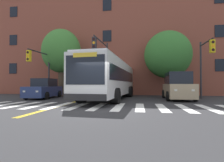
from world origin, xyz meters
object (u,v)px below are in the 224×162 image
city_bus (111,79)px  street_tree_curbside_small (61,52)px  car_navy_near_lane (44,89)px  traffic_light_overhead (102,57)px  car_tan_far_lane (177,87)px  street_tree_curbside_large (167,55)px  traffic_light_near_corner (205,59)px  car_silver_behind_bus (131,87)px  traffic_light_far_corner (41,64)px

city_bus → street_tree_curbside_small: 7.92m
car_navy_near_lane → traffic_light_overhead: bearing=12.2°
car_tan_far_lane → street_tree_curbside_large: (-0.26, 3.56, 3.33)m
street_tree_curbside_large → traffic_light_near_corner: bearing=-51.0°
traffic_light_overhead → city_bus: bearing=-45.4°
car_silver_behind_bus → traffic_light_far_corner: size_ratio=0.86×
car_silver_behind_bus → traffic_light_far_corner: traffic_light_far_corner is taller
car_navy_near_lane → traffic_light_far_corner: (-0.79, 0.65, 2.42)m
traffic_light_far_corner → street_tree_curbside_large: 13.03m
street_tree_curbside_small → car_silver_behind_bus: bearing=39.3°
city_bus → car_tan_far_lane: size_ratio=2.45×
car_navy_near_lane → car_silver_behind_bus: bearing=52.2°
city_bus → traffic_light_near_corner: (8.06, 0.51, 1.70)m
traffic_light_near_corner → car_tan_far_lane: bearing=-172.2°
street_tree_curbside_small → car_navy_near_lane: bearing=-90.0°
car_tan_far_lane → car_silver_behind_bus: (-4.36, 9.55, -0.22)m
car_tan_far_lane → traffic_light_near_corner: traffic_light_near_corner is taller
traffic_light_far_corner → street_tree_curbside_large: (12.56, 3.23, 1.17)m
traffic_light_overhead → traffic_light_near_corner: bearing=-3.2°
city_bus → traffic_light_far_corner: (-7.12, 0.51, 1.47)m
car_tan_far_lane → traffic_light_far_corner: 13.01m
car_tan_far_lane → traffic_light_overhead: bearing=173.0°
car_navy_near_lane → traffic_light_near_corner: bearing=2.6°
city_bus → street_tree_curbside_large: 7.11m
car_silver_behind_bus → street_tree_curbside_small: bearing=-140.7°
car_tan_far_lane → traffic_light_far_corner: size_ratio=1.06×
car_silver_behind_bus → car_navy_near_lane: bearing=-127.8°
car_silver_behind_bus → street_tree_curbside_large: (4.10, -5.99, 3.55)m
street_tree_curbside_large → traffic_light_far_corner: bearing=-165.6°
city_bus → street_tree_curbside_small: (-6.33, 3.46, 3.27)m
city_bus → car_tan_far_lane: (5.70, 0.19, -0.70)m
traffic_light_far_corner → city_bus: bearing=-4.1°
city_bus → car_navy_near_lane: size_ratio=2.56×
street_tree_curbside_large → street_tree_curbside_small: (-11.77, -0.29, 0.64)m
traffic_light_far_corner → traffic_light_overhead: (6.12, 0.50, 0.65)m
city_bus → traffic_light_overhead: traffic_light_overhead is taller
car_silver_behind_bus → traffic_light_overhead: (-2.34, -8.73, 3.03)m
car_navy_near_lane → street_tree_curbside_large: size_ratio=0.70×
car_navy_near_lane → street_tree_curbside_small: (-0.00, 3.60, 4.22)m
street_tree_curbside_small → traffic_light_near_corner: bearing=-11.6°
car_tan_far_lane → traffic_light_overhead: traffic_light_overhead is taller
traffic_light_far_corner → car_silver_behind_bus: bearing=47.5°
car_silver_behind_bus → traffic_light_near_corner: 11.71m
traffic_light_overhead → street_tree_curbside_large: (6.44, 2.74, 0.52)m
car_silver_behind_bus → street_tree_curbside_large: street_tree_curbside_large is taller
city_bus → car_silver_behind_bus: bearing=82.2°
city_bus → car_tan_far_lane: 5.75m
city_bus → traffic_light_far_corner: size_ratio=2.59×
traffic_light_near_corner → traffic_light_far_corner: (-15.18, 0.00, -0.23)m
car_silver_behind_bus → street_tree_curbside_large: size_ratio=0.60×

